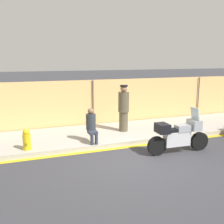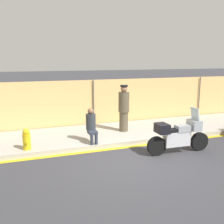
% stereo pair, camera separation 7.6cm
% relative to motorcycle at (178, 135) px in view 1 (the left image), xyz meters
% --- Properties ---
extents(ground_plane, '(120.00, 120.00, 0.00)m').
position_rel_motorcycle_xyz_m(ground_plane, '(-1.75, -0.20, -0.61)').
color(ground_plane, '#38383D').
extents(sidewalk, '(42.13, 2.89, 0.17)m').
position_rel_motorcycle_xyz_m(sidewalk, '(-1.75, 2.61, -0.52)').
color(sidewalk, '#ADA89E').
rests_on(sidewalk, ground_plane).
extents(curb_paint_stripe, '(42.13, 0.18, 0.01)m').
position_rel_motorcycle_xyz_m(curb_paint_stripe, '(-1.75, 1.07, -0.60)').
color(curb_paint_stripe, gold).
rests_on(curb_paint_stripe, ground_plane).
extents(storefront_fence, '(40.03, 0.17, 2.16)m').
position_rel_motorcycle_xyz_m(storefront_fence, '(-1.75, 4.14, 0.47)').
color(storefront_fence, '#E5B26B').
rests_on(storefront_fence, ground_plane).
extents(motorcycle, '(2.25, 0.55, 1.50)m').
position_rel_motorcycle_xyz_m(motorcycle, '(0.00, 0.00, 0.00)').
color(motorcycle, black).
rests_on(motorcycle, ground_plane).
extents(officer_standing, '(0.44, 0.44, 1.88)m').
position_rel_motorcycle_xyz_m(officer_standing, '(-0.91, 2.54, 0.52)').
color(officer_standing, brown).
rests_on(officer_standing, sidewalk).
extents(person_seated_on_curb, '(0.35, 0.62, 1.21)m').
position_rel_motorcycle_xyz_m(person_seated_on_curb, '(-2.53, 1.59, 0.23)').
color(person_seated_on_curb, '#2D3342').
rests_on(person_seated_on_curb, sidewalk).
extents(fire_hydrant, '(0.25, 0.32, 0.70)m').
position_rel_motorcycle_xyz_m(fire_hydrant, '(-4.73, 1.52, -0.09)').
color(fire_hydrant, gold).
rests_on(fire_hydrant, sidewalk).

